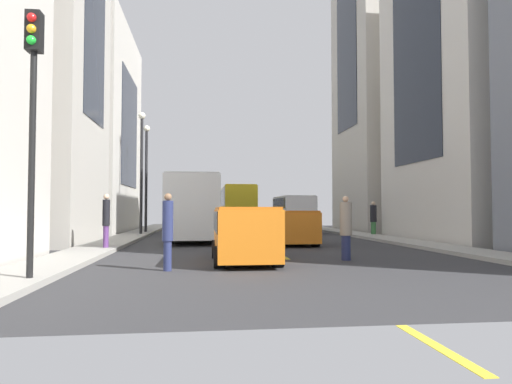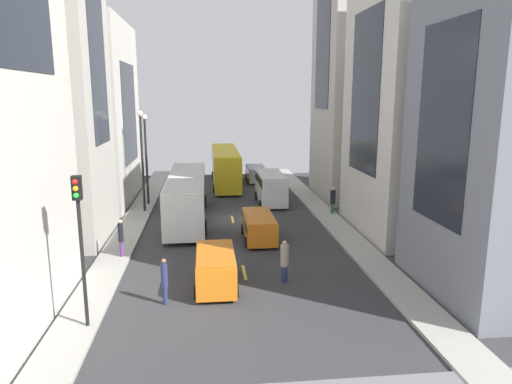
{
  "view_description": "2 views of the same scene",
  "coord_description": "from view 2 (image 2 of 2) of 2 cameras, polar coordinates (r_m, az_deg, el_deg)",
  "views": [
    {
      "loc": [
        -2.78,
        -26.11,
        1.64
      ],
      "look_at": [
        0.63,
        2.83,
        2.8
      ],
      "focal_mm": 31.54,
      "sensor_mm": 36.0,
      "label": 1
    },
    {
      "loc": [
        -1.81,
        -33.0,
        8.93
      ],
      "look_at": [
        1.97,
        2.19,
        1.55
      ],
      "focal_mm": 32.67,
      "sensor_mm": 36.0,
      "label": 2
    }
  ],
  "objects": [
    {
      "name": "sidewalk_east",
      "position": [
        35.3,
        8.62,
        -2.89
      ],
      "size": [
        1.81,
        44.0,
        0.15
      ],
      "primitive_type": "cube",
      "color": "#9E9B93",
      "rests_on": "ground"
    },
    {
      "name": "city_bus_white",
      "position": [
        33.88,
        -8.49,
        -0.14
      ],
      "size": [
        2.81,
        12.52,
        3.35
      ],
      "color": "silver",
      "rests_on": "ground"
    },
    {
      "name": "lane_stripe_1",
      "position": [
        24.27,
        -1.45,
        -9.8
      ],
      "size": [
        0.16,
        2.0,
        0.01
      ],
      "primitive_type": "cube",
      "color": "yellow",
      "rests_on": "ground"
    },
    {
      "name": "pedestrian_crossing_mid",
      "position": [
        35.63,
        9.38,
        -0.92
      ],
      "size": [
        0.39,
        0.39,
        2.0
      ],
      "rotation": [
        0.0,
        0.0,
        4.73
      ],
      "color": "#336B38",
      "rests_on": "ground"
    },
    {
      "name": "sidewalk_west",
      "position": [
        34.57,
        -14.66,
        -3.46
      ],
      "size": [
        1.81,
        44.0,
        0.15
      ],
      "primitive_type": "cube",
      "color": "#9E9B93",
      "rests_on": "ground"
    },
    {
      "name": "traffic_light_near_corner",
      "position": [
        18.5,
        -20.8,
        -3.64
      ],
      "size": [
        0.32,
        0.44,
        5.91
      ],
      "color": "black",
      "rests_on": "ground"
    },
    {
      "name": "streetlamp_far",
      "position": [
        38.67,
        -13.33,
        5.02
      ],
      "size": [
        0.44,
        0.44,
        7.28
      ],
      "color": "black",
      "rests_on": "ground"
    },
    {
      "name": "lane_stripe_2",
      "position": [
        34.23,
        -2.89,
        -3.35
      ],
      "size": [
        0.16,
        2.0,
        0.01
      ],
      "primitive_type": "cube",
      "color": "yellow",
      "rests_on": "ground"
    },
    {
      "name": "building_west_1",
      "position": [
        31.47,
        -25.26,
        18.75
      ],
      "size": [
        6.58,
        7.41,
        26.66
      ],
      "color": "#B7B2A8",
      "rests_on": "ground"
    },
    {
      "name": "building_east_1",
      "position": [
        32.15,
        20.59,
        11.32
      ],
      "size": [
        8.65,
        9.35,
        18.17
      ],
      "color": "beige",
      "rests_on": "ground"
    },
    {
      "name": "car_orange_1",
      "position": [
        29.27,
        0.36,
        -4.06
      ],
      "size": [
        2.0,
        4.58,
        1.6
      ],
      "color": "orange",
      "rests_on": "ground"
    },
    {
      "name": "lane_stripe_3",
      "position": [
        44.44,
        -3.67,
        0.16
      ],
      "size": [
        0.16,
        2.0,
        0.01
      ],
      "primitive_type": "cube",
      "color": "yellow",
      "rests_on": "ground"
    },
    {
      "name": "building_west_2",
      "position": [
        41.91,
        -21.82,
        8.88
      ],
      "size": [
        9.69,
        11.95,
        14.84
      ],
      "color": "beige",
      "rests_on": "ground"
    },
    {
      "name": "pedestrian_crossing_near",
      "position": [
        26.8,
        -16.21,
        -5.24
      ],
      "size": [
        0.28,
        0.28,
        2.12
      ],
      "rotation": [
        0.0,
        0.0,
        3.0
      ],
      "color": "#593372",
      "rests_on": "ground"
    },
    {
      "name": "lane_stripe_4",
      "position": [
        54.76,
        -4.16,
        2.36
      ],
      "size": [
        0.16,
        2.0,
        0.01
      ],
      "primitive_type": "cube",
      "color": "yellow",
      "rests_on": "ground"
    },
    {
      "name": "streetlamp_near",
      "position": [
        36.27,
        -13.8,
        4.88
      ],
      "size": [
        0.44,
        0.44,
        7.66
      ],
      "color": "black",
      "rests_on": "ground"
    },
    {
      "name": "car_silver_0",
      "position": [
        48.98,
        -0.01,
        2.38
      ],
      "size": [
        2.01,
        4.4,
        1.59
      ],
      "color": "#B7BABF",
      "rests_on": "ground"
    },
    {
      "name": "ground_plane",
      "position": [
        34.23,
        -2.89,
        -3.36
      ],
      "size": [
        39.91,
        39.91,
        0.0
      ],
      "primitive_type": "plane",
      "color": "#333335"
    },
    {
      "name": "car_orange_2",
      "position": [
        22.29,
        -4.98,
        -9.08
      ],
      "size": [
        1.98,
        4.09,
        1.72
      ],
      "color": "orange",
      "rests_on": "ground"
    },
    {
      "name": "delivery_van_white",
      "position": [
        38.84,
        1.82,
        0.76
      ],
      "size": [
        2.25,
        5.49,
        2.58
      ],
      "color": "white",
      "rests_on": "ground"
    },
    {
      "name": "pedestrian_walking_far",
      "position": [
        20.8,
        -11.14,
        -10.51
      ],
      "size": [
        0.29,
        0.29,
        2.09
      ],
      "rotation": [
        0.0,
        0.0,
        5.16
      ],
      "color": "navy",
      "rests_on": "ground"
    },
    {
      "name": "streetcar_yellow",
      "position": [
        47.13,
        -3.77,
        3.44
      ],
      "size": [
        2.7,
        12.54,
        3.59
      ],
      "color": "yellow",
      "rests_on": "ground"
    },
    {
      "name": "pedestrian_waiting_curb",
      "position": [
        22.81,
        3.51,
        -8.33
      ],
      "size": [
        0.39,
        0.39,
        2.08
      ],
      "rotation": [
        0.0,
        0.0,
        2.86
      ],
      "color": "navy",
      "rests_on": "ground"
    }
  ]
}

